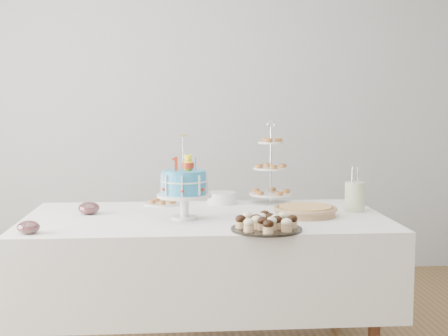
{
  "coord_description": "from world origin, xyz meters",
  "views": [
    {
      "loc": [
        -0.16,
        -3.0,
        1.37
      ],
      "look_at": [
        0.1,
        0.3,
        1.03
      ],
      "focal_mm": 50.0,
      "sensor_mm": 36.0,
      "label": 1
    }
  ],
  "objects": [
    {
      "name": "cupcake_tray",
      "position": [
        0.27,
        -0.1,
        0.81
      ],
      "size": [
        0.34,
        0.34,
        0.08
      ],
      "color": "black",
      "rests_on": "table"
    },
    {
      "name": "jam_bowl_a",
      "position": [
        -0.84,
        -0.09,
        0.8
      ],
      "size": [
        0.11,
        0.11,
        0.06
      ],
      "color": "silver",
      "rests_on": "table"
    },
    {
      "name": "jam_bowl_b",
      "position": [
        -0.63,
        0.4,
        0.8
      ],
      "size": [
        0.12,
        0.12,
        0.07
      ],
      "color": "silver",
      "rests_on": "table"
    },
    {
      "name": "tiered_stand",
      "position": [
        0.41,
        0.7,
        0.98
      ],
      "size": [
        0.26,
        0.26,
        0.5
      ],
      "color": "silver",
      "rests_on": "table"
    },
    {
      "name": "birthday_cake",
      "position": [
        -0.11,
        0.21,
        0.89
      ],
      "size": [
        0.29,
        0.29,
        0.44
      ],
      "rotation": [
        0.0,
        0.0,
        -0.11
      ],
      "color": "silver",
      "rests_on": "table"
    },
    {
      "name": "table",
      "position": [
        0.0,
        0.3,
        0.54
      ],
      "size": [
        1.92,
        1.02,
        0.77
      ],
      "color": "silver",
      "rests_on": "floor"
    },
    {
      "name": "walls",
      "position": [
        0.0,
        0.0,
        1.35
      ],
      "size": [
        5.04,
        4.04,
        2.7
      ],
      "color": "#A5A7AB",
      "rests_on": "floor"
    },
    {
      "name": "utensil_pitcher",
      "position": [
        0.84,
        0.38,
        0.86
      ],
      "size": [
        0.12,
        0.11,
        0.25
      ],
      "rotation": [
        0.0,
        0.0,
        0.31
      ],
      "color": "white",
      "rests_on": "table"
    },
    {
      "name": "pie",
      "position": [
        0.53,
        0.26,
        0.8
      ],
      "size": [
        0.34,
        0.34,
        0.05
      ],
      "color": "#A87E5B",
      "rests_on": "table"
    },
    {
      "name": "plate_stack",
      "position": [
        0.12,
        0.7,
        0.8
      ],
      "size": [
        0.18,
        0.18,
        0.07
      ],
      "color": "silver",
      "rests_on": "table"
    },
    {
      "name": "pastry_plate",
      "position": [
        -0.24,
        0.69,
        0.78
      ],
      "size": [
        0.22,
        0.22,
        0.03
      ],
      "color": "silver",
      "rests_on": "table"
    }
  ]
}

